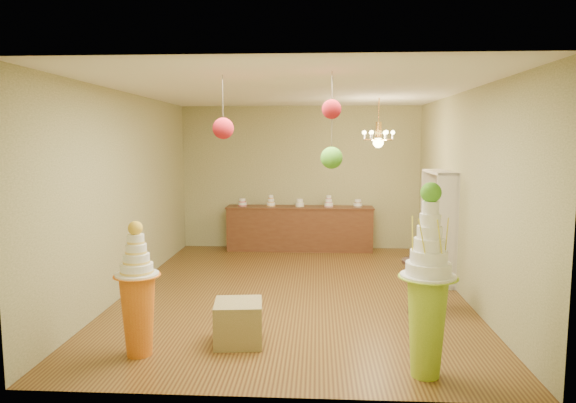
# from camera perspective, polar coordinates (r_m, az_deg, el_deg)

# --- Properties ---
(floor) EXTENTS (6.50, 6.50, 0.00)m
(floor) POSITION_cam_1_polar(r_m,az_deg,el_deg) (7.93, 0.54, -9.96)
(floor) COLOR brown
(floor) RESTS_ON ground
(ceiling) EXTENTS (6.50, 6.50, 0.00)m
(ceiling) POSITION_cam_1_polar(r_m,az_deg,el_deg) (7.62, 0.57, 12.18)
(ceiling) COLOR white
(ceiling) RESTS_ON ground
(wall_back) EXTENTS (5.00, 0.04, 3.00)m
(wall_back) POSITION_cam_1_polar(r_m,az_deg,el_deg) (10.87, 1.37, 2.66)
(wall_back) COLOR tan
(wall_back) RESTS_ON ground
(wall_front) EXTENTS (5.00, 0.04, 3.00)m
(wall_front) POSITION_cam_1_polar(r_m,az_deg,el_deg) (4.42, -1.45, -3.45)
(wall_front) COLOR tan
(wall_front) RESTS_ON ground
(wall_left) EXTENTS (0.04, 6.50, 3.00)m
(wall_left) POSITION_cam_1_polar(r_m,az_deg,el_deg) (8.14, -17.31, 0.95)
(wall_left) COLOR tan
(wall_left) RESTS_ON ground
(wall_right) EXTENTS (0.04, 6.50, 3.00)m
(wall_right) POSITION_cam_1_polar(r_m,az_deg,el_deg) (7.92, 18.94, 0.74)
(wall_right) COLOR tan
(wall_right) RESTS_ON ground
(pedestal_green) EXTENTS (0.70, 0.70, 1.90)m
(pedestal_green) POSITION_cam_1_polar(r_m,az_deg,el_deg) (5.19, 15.22, -10.62)
(pedestal_green) COLOR #A3CB2D
(pedestal_green) RESTS_ON floor
(pedestal_orange) EXTENTS (0.46, 0.46, 1.45)m
(pedestal_orange) POSITION_cam_1_polar(r_m,az_deg,el_deg) (5.77, -16.33, -10.72)
(pedestal_orange) COLOR orange
(pedestal_orange) RESTS_ON floor
(burlap_riser) EXTENTS (0.58, 0.58, 0.48)m
(burlap_riser) POSITION_cam_1_polar(r_m,az_deg,el_deg) (5.98, -5.53, -13.24)
(burlap_riser) COLOR olive
(burlap_riser) RESTS_ON floor
(sideboard) EXTENTS (3.04, 0.54, 1.16)m
(sideboard) POSITION_cam_1_polar(r_m,az_deg,el_deg) (10.71, 1.31, -2.91)
(sideboard) COLOR #552E1A
(sideboard) RESTS_ON floor
(shelving_unit) EXTENTS (0.33, 1.20, 1.80)m
(shelving_unit) POSITION_cam_1_polar(r_m,az_deg,el_deg) (8.72, 16.36, -2.60)
(shelving_unit) COLOR beige
(shelving_unit) RESTS_ON floor
(round_table) EXTENTS (0.61, 0.61, 0.72)m
(round_table) POSITION_cam_1_polar(r_m,az_deg,el_deg) (7.07, 14.76, -8.35)
(round_table) COLOR black
(round_table) RESTS_ON floor
(vase) EXTENTS (0.26, 0.26, 0.21)m
(vase) POSITION_cam_1_polar(r_m,az_deg,el_deg) (6.99, 14.85, -5.52)
(vase) COLOR beige
(vase) RESTS_ON round_table
(pom_red_left) EXTENTS (0.24, 0.24, 0.70)m
(pom_red_left) POSITION_cam_1_polar(r_m,az_deg,el_deg) (5.77, -7.21, 8.07)
(pom_red_left) COLOR #433C30
(pom_red_left) RESTS_ON ceiling
(pom_green_mid) EXTENTS (0.26, 0.26, 1.04)m
(pom_green_mid) POSITION_cam_1_polar(r_m,az_deg,el_deg) (5.97, 4.86, 4.87)
(pom_green_mid) COLOR #433C30
(pom_green_mid) RESTS_ON ceiling
(pom_red_right) EXTENTS (0.20, 0.20, 0.49)m
(pom_red_right) POSITION_cam_1_polar(r_m,az_deg,el_deg) (5.43, 4.87, 10.19)
(pom_red_right) COLOR #433C30
(pom_red_right) RESTS_ON ceiling
(chandelier) EXTENTS (0.60, 0.60, 0.85)m
(chandelier) POSITION_cam_1_polar(r_m,az_deg,el_deg) (8.91, 10.01, 6.81)
(chandelier) COLOR #EBAA52
(chandelier) RESTS_ON ceiling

